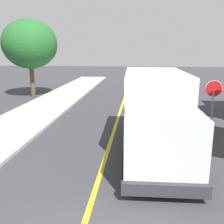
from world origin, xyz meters
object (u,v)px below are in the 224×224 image
at_px(parked_car_far, 145,81).
at_px(street_tree_down_block, 30,44).
at_px(parked_car_near, 155,103).
at_px(stop_sign, 213,97).
at_px(box_truck, 155,109).
at_px(parked_car_mid, 149,89).

bearing_deg(parked_car_far, street_tree_down_block, -146.80).
height_order(parked_car_near, stop_sign, stop_sign).
bearing_deg(box_truck, parked_car_near, 86.75).
bearing_deg(street_tree_down_block, parked_car_mid, 1.73).
bearing_deg(parked_car_near, street_tree_down_block, 151.95).
distance_m(box_truck, stop_sign, 3.89).
bearing_deg(parked_car_mid, parked_car_far, 91.81).
xyz_separation_m(box_truck, parked_car_far, (0.01, 17.98, -0.97)).
bearing_deg(parked_car_far, stop_sign, -79.30).
height_order(box_truck, stop_sign, box_truck).
distance_m(parked_car_mid, stop_sign, 9.67).
relative_size(box_truck, parked_car_mid, 1.64).
bearing_deg(parked_car_near, stop_sign, -53.04).
relative_size(box_truck, parked_car_far, 1.62).
height_order(stop_sign, street_tree_down_block, street_tree_down_block).
xyz_separation_m(stop_sign, street_tree_down_block, (-12.86, 8.91, 2.65)).
relative_size(parked_car_mid, parked_car_far, 0.99).
bearing_deg(box_truck, parked_car_far, 89.98).
bearing_deg(parked_car_near, box_truck, -93.25).
bearing_deg(street_tree_down_block, parked_car_near, -28.05).
xyz_separation_m(parked_car_far, stop_sign, (2.91, -15.42, 1.06)).
bearing_deg(stop_sign, parked_car_mid, 106.43).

